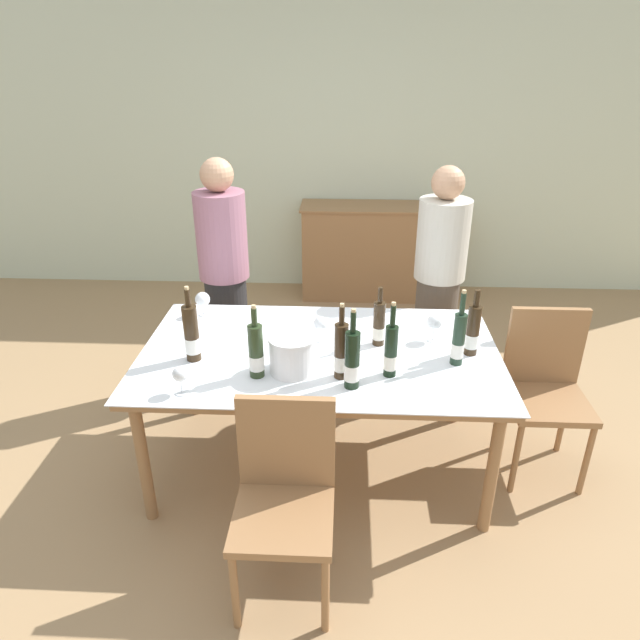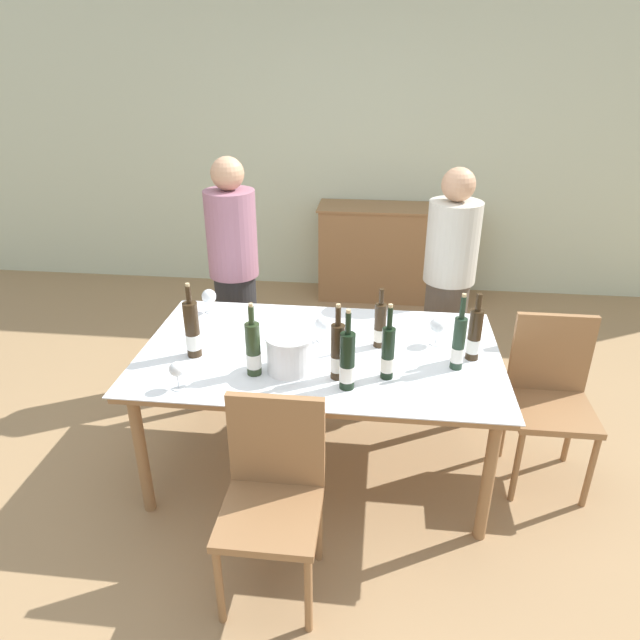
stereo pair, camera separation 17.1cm
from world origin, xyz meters
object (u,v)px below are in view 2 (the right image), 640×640
person_guest_left (448,289)px  sideboard_cabinet (394,253)px  ice_bucket (289,352)px  chair_right_end (551,389)px  wine_bottle_3 (253,350)px  wine_glass_1 (437,326)px  wine_bottle_5 (347,362)px  wine_glass_2 (177,370)px  wine_glass_0 (209,297)px  dining_table (320,360)px  wine_bottle_1 (380,326)px  wine_bottle_0 (192,331)px  wine_glass_3 (322,325)px  person_host (235,277)px  chair_near_front (273,486)px  wine_bottle_2 (388,354)px  wine_bottle_6 (338,353)px  wine_bottle_4 (474,336)px  wine_bottle_7 (458,344)px

person_guest_left → sideboard_cabinet: bearing=100.8°
ice_bucket → chair_right_end: (1.37, 0.30, -0.31)m
wine_bottle_3 → wine_glass_1: (0.91, 0.41, -0.02)m
wine_bottle_5 → wine_glass_2: size_ratio=2.91×
wine_glass_1 → wine_glass_0: bearing=168.8°
dining_table → wine_glass_2: (-0.62, -0.44, 0.16)m
wine_bottle_1 → wine_bottle_5: (-0.14, -0.43, 0.02)m
person_guest_left → wine_glass_2: bearing=-136.1°
wine_bottle_0 → wine_glass_3: wine_bottle_0 is taller
dining_table → person_host: size_ratio=1.19×
wine_bottle_1 → chair_near_front: wine_bottle_1 is taller
wine_bottle_2 → wine_glass_1: (0.26, 0.38, -0.02)m
person_guest_left → wine_bottle_0: bearing=-144.4°
person_guest_left → wine_glass_0: bearing=-162.5°
wine_glass_2 → wine_bottle_3: bearing=27.9°
wine_bottle_0 → wine_glass_3: 0.69m
sideboard_cabinet → ice_bucket: size_ratio=6.07×
person_guest_left → chair_right_end: bearing=-57.3°
sideboard_cabinet → chair_right_end: (0.82, -2.45, 0.10)m
chair_near_front → person_host: person_host is taller
dining_table → wine_bottle_6: (0.11, -0.26, 0.20)m
dining_table → wine_glass_2: 0.78m
dining_table → chair_right_end: 1.25m
ice_bucket → wine_bottle_2: size_ratio=0.61×
wine_bottle_4 → person_guest_left: 0.87m
wine_bottle_2 → wine_glass_2: bearing=-167.8°
wine_bottle_2 → person_guest_left: (0.39, 1.10, -0.10)m
wine_bottle_3 → chair_right_end: size_ratio=0.40×
sideboard_cabinet → wine_glass_3: 2.49m
wine_bottle_5 → wine_bottle_6: size_ratio=1.04×
sideboard_cabinet → wine_glass_3: wine_glass_3 is taller
chair_near_front → person_host: (-0.57, 1.66, 0.29)m
wine_bottle_0 → chair_right_end: bearing=6.3°
wine_bottle_2 → wine_bottle_4: bearing=28.6°
sideboard_cabinet → person_host: 2.03m
ice_bucket → chair_near_front: ice_bucket is taller
wine_bottle_7 → person_host: person_host is taller
wine_bottle_4 → wine_bottle_1: bearing=170.3°
dining_table → wine_glass_1: 0.65m
wine_glass_3 → wine_bottle_7: bearing=-17.1°
wine_glass_1 → wine_glass_3: (-0.62, -0.03, -0.01)m
wine_bottle_7 → dining_table: bearing=171.8°
wine_bottle_0 → wine_bottle_4: size_ratio=1.12×
wine_bottle_0 → person_host: (-0.04, 0.99, -0.09)m
wine_bottle_1 → wine_bottle_3: (-0.61, -0.36, 0.01)m
wine_bottle_3 → wine_bottle_6: bearing=1.2°
wine_bottle_0 → wine_bottle_7: size_ratio=1.00×
wine_glass_1 → ice_bucket: bearing=-154.0°
wine_bottle_3 → person_host: person_host is taller
wine_bottle_1 → wine_bottle_7: size_ratio=0.82×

